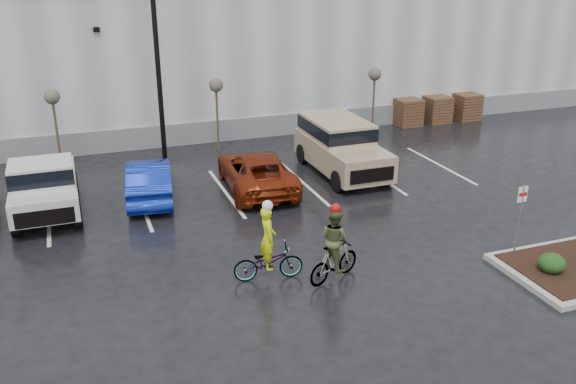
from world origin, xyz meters
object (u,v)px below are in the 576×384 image
object	(u,v)px
pickup_white	(44,182)
cyclist_olive	(334,252)
sapling_mid	(216,89)
lamppost	(155,21)
pallet_stack_c	(466,107)
pallet_stack_b	(437,109)
car_blue	(149,179)
suv_tan	(342,148)
sapling_west	(53,101)
car_red	(257,171)
sapling_east	(375,78)
pallet_stack_a	(408,112)
cyclist_hivis	(268,255)
fire_lane_sign	(520,213)

from	to	relation	value
pickup_white	cyclist_olive	xyz separation A→B (m)	(7.07, -7.68, -0.18)
sapling_mid	lamppost	bearing A→B (deg)	-158.20
lamppost	pallet_stack_c	world-z (taller)	lamppost
pallet_stack_b	pallet_stack_c	size ratio (longest dim) A/B	1.00
pickup_white	car_blue	bearing A→B (deg)	-2.50
suv_tan	cyclist_olive	bearing A→B (deg)	-116.27
sapling_west	pallet_stack_c	bearing A→B (deg)	2.86
pallet_stack_b	pickup_white	xyz separation A→B (m)	(-18.72, -5.45, 0.30)
pallet_stack_c	car_red	distance (m)	14.62
pickup_white	car_red	size ratio (longest dim) A/B	1.07
sapling_mid	pickup_white	size ratio (longest dim) A/B	0.62
sapling_west	sapling_east	xyz separation A→B (m)	(14.00, 0.00, 0.00)
pallet_stack_a	cyclist_hivis	distance (m)	17.02
sapling_mid	car_red	size ratio (longest dim) A/B	0.66
pallet_stack_a	cyclist_olive	world-z (taller)	cyclist_olive
pallet_stack_a	sapling_west	bearing A→B (deg)	-176.53
cyclist_olive	sapling_west	bearing A→B (deg)	6.58
suv_tan	car_blue	bearing A→B (deg)	-179.28
fire_lane_sign	suv_tan	size ratio (longest dim) A/B	0.43
fire_lane_sign	pallet_stack_a	bearing A→B (deg)	71.19
sapling_west	lamppost	bearing A→B (deg)	-14.04
car_blue	suv_tan	bearing A→B (deg)	-171.30
pallet_stack_b	sapling_mid	bearing A→B (deg)	-175.11
car_red	suv_tan	distance (m)	3.69
pallet_stack_b	car_red	bearing A→B (deg)	-152.46
pallet_stack_b	fire_lane_sign	size ratio (longest dim) A/B	0.61
pallet_stack_b	suv_tan	world-z (taller)	suv_tan
lamppost	car_red	size ratio (longest dim) A/B	1.89
cyclist_hivis	pallet_stack_a	bearing A→B (deg)	-34.51
cyclist_hivis	lamppost	bearing A→B (deg)	13.40
pallet_stack_a	car_red	world-z (taller)	car_red
pallet_stack_a	fire_lane_sign	size ratio (longest dim) A/B	0.61
fire_lane_sign	cyclist_hivis	distance (m)	7.01
sapling_mid	pallet_stack_a	world-z (taller)	sapling_mid
sapling_west	car_blue	size ratio (longest dim) A/B	0.75
suv_tan	cyclist_hivis	world-z (taller)	cyclist_hivis
sapling_west	car_blue	world-z (taller)	sapling_west
car_red	suv_tan	bearing A→B (deg)	-167.58
car_blue	cyclist_olive	xyz separation A→B (m)	(3.66, -7.53, 0.10)
pallet_stack_c	fire_lane_sign	distance (m)	16.07
fire_lane_sign	suv_tan	world-z (taller)	fire_lane_sign
sapling_mid	sapling_east	world-z (taller)	same
sapling_west	car_blue	xyz separation A→B (m)	(2.89, -4.60, -2.03)
sapling_mid	pickup_white	distance (m)	8.49
lamppost	sapling_east	distance (m)	10.48
sapling_west	fire_lane_sign	bearing A→B (deg)	-47.33
pallet_stack_a	car_blue	xyz separation A→B (m)	(-13.61, -5.60, 0.03)
pallet_stack_c	cyclist_hivis	distance (m)	19.56
sapling_east	pallet_stack_a	size ratio (longest dim) A/B	2.37
lamppost	pickup_white	world-z (taller)	lamppost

